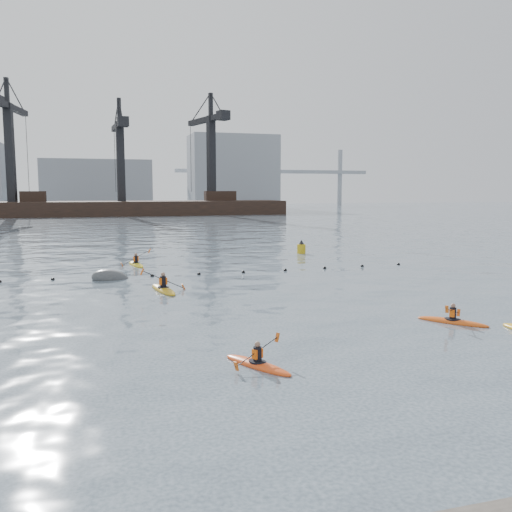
{
  "coord_description": "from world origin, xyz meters",
  "views": [
    {
      "loc": [
        -5.24,
        -12.29,
        5.48
      ],
      "look_at": [
        0.95,
        8.83,
        2.8
      ],
      "focal_mm": 38.0,
      "sensor_mm": 36.0,
      "label": 1
    }
  ],
  "objects_px": {
    "nav_buoy": "(301,249)",
    "kayaker_4": "(452,321)",
    "kayaker_3": "(163,289)",
    "kayaker_5": "(136,264)",
    "kayaker_0": "(257,364)",
    "mooring_buoy": "(111,279)"
  },
  "relations": [
    {
      "from": "kayaker_5",
      "to": "nav_buoy",
      "type": "relative_size",
      "value": 2.41
    },
    {
      "from": "kayaker_3",
      "to": "kayaker_0",
      "type": "bearing_deg",
      "value": -94.92
    },
    {
      "from": "kayaker_0",
      "to": "nav_buoy",
      "type": "relative_size",
      "value": 2.03
    },
    {
      "from": "kayaker_3",
      "to": "nav_buoy",
      "type": "relative_size",
      "value": 2.73
    },
    {
      "from": "kayaker_4",
      "to": "kayaker_3",
      "type": "bearing_deg",
      "value": -84.05
    },
    {
      "from": "kayaker_0",
      "to": "kayaker_4",
      "type": "xyz_separation_m",
      "value": [
        9.37,
        3.08,
        0.0
      ]
    },
    {
      "from": "kayaker_4",
      "to": "nav_buoy",
      "type": "relative_size",
      "value": 1.94
    },
    {
      "from": "kayaker_0",
      "to": "kayaker_3",
      "type": "xyz_separation_m",
      "value": [
        -1.31,
        13.78,
        0.02
      ]
    },
    {
      "from": "kayaker_5",
      "to": "kayaker_3",
      "type": "bearing_deg",
      "value": -96.75
    },
    {
      "from": "kayaker_3",
      "to": "kayaker_5",
      "type": "height_order",
      "value": "kayaker_3"
    },
    {
      "from": "kayaker_0",
      "to": "kayaker_4",
      "type": "distance_m",
      "value": 9.87
    },
    {
      "from": "kayaker_4",
      "to": "mooring_buoy",
      "type": "bearing_deg",
      "value": -88.3
    },
    {
      "from": "kayaker_4",
      "to": "mooring_buoy",
      "type": "distance_m",
      "value": 20.49
    },
    {
      "from": "kayaker_0",
      "to": "kayaker_3",
      "type": "bearing_deg",
      "value": 67.07
    },
    {
      "from": "kayaker_0",
      "to": "kayaker_5",
      "type": "distance_m",
      "value": 24.68
    },
    {
      "from": "kayaker_5",
      "to": "mooring_buoy",
      "type": "xyz_separation_m",
      "value": [
        -1.95,
        -5.98,
        -0.1
      ]
    },
    {
      "from": "kayaker_4",
      "to": "nav_buoy",
      "type": "height_order",
      "value": "nav_buoy"
    },
    {
      "from": "kayaker_4",
      "to": "nav_buoy",
      "type": "distance_m",
      "value": 25.28
    },
    {
      "from": "mooring_buoy",
      "to": "nav_buoy",
      "type": "relative_size",
      "value": 1.72
    },
    {
      "from": "kayaker_3",
      "to": "kayaker_5",
      "type": "relative_size",
      "value": 1.13
    },
    {
      "from": "kayaker_0",
      "to": "kayaker_5",
      "type": "xyz_separation_m",
      "value": [
        -2.04,
        24.59,
        0.01
      ]
    },
    {
      "from": "nav_buoy",
      "to": "kayaker_4",
      "type": "bearing_deg",
      "value": -96.74
    }
  ]
}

